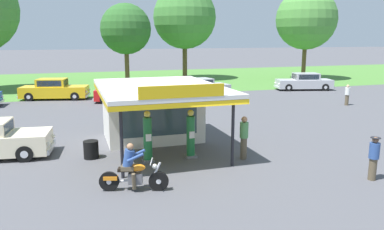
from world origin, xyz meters
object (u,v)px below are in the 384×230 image
at_px(parked_car_back_row_centre_left, 54,90).
at_px(bystander_standing_back_lot, 347,95).
at_px(parked_car_back_row_centre, 126,92).
at_px(spare_tire_stack, 91,150).
at_px(gas_pump_nearside, 148,139).
at_px(parked_car_back_row_far_left, 201,88).
at_px(motorcycle_with_rider, 132,171).
at_px(gas_pump_offside, 191,136).
at_px(parked_car_back_row_left, 304,82).
at_px(bystander_strolling_foreground, 374,157).
at_px(bystander_chatting_near_pumps, 244,137).

xyz_separation_m(parked_car_back_row_centre_left, bystander_standing_back_lot, (20.21, -9.40, 0.04)).
distance_m(parked_car_back_row_centre, spare_tire_stack, 13.81).
height_order(gas_pump_nearside, parked_car_back_row_far_left, gas_pump_nearside).
relative_size(gas_pump_nearside, parked_car_back_row_centre_left, 0.37).
xyz_separation_m(motorcycle_with_rider, bystander_standing_back_lot, (17.20, 10.77, 0.13)).
bearing_deg(gas_pump_offside, parked_car_back_row_left, 44.70).
xyz_separation_m(gas_pump_nearside, bystander_strolling_foreground, (6.95, -4.28, -0.13)).
bearing_deg(spare_tire_stack, gas_pump_offside, -16.27).
bearing_deg(bystander_chatting_near_pumps, parked_car_back_row_centre_left, 112.99).
xyz_separation_m(motorcycle_with_rider, parked_car_back_row_centre_left, (-3.01, 20.17, 0.09)).
relative_size(bystander_standing_back_lot, bystander_chatting_near_pumps, 0.86).
distance_m(bystander_chatting_near_pumps, spare_tire_stack, 6.20).
distance_m(parked_car_back_row_far_left, bystander_chatting_near_pumps, 16.26).
bearing_deg(parked_car_back_row_centre_left, gas_pump_nearside, -76.96).
distance_m(parked_car_back_row_centre, parked_car_back_row_far_left, 6.20).
relative_size(parked_car_back_row_left, spare_tire_stack, 7.62).
xyz_separation_m(gas_pump_nearside, parked_car_back_row_centre, (1.23, 14.53, -0.24)).
bearing_deg(bystander_strolling_foreground, parked_car_back_row_left, 61.50).
distance_m(bystander_standing_back_lot, spare_tire_stack, 19.56).
bearing_deg(bystander_strolling_foreground, spare_tire_stack, 149.17).
relative_size(gas_pump_offside, spare_tire_stack, 2.76).
bearing_deg(bystander_chatting_near_pumps, bystander_standing_back_lot, 35.62).
distance_m(gas_pump_nearside, parked_car_back_row_centre_left, 17.93).
distance_m(parked_car_back_row_left, bystander_chatting_near_pumps, 22.15).
bearing_deg(gas_pump_nearside, bystander_strolling_foreground, -31.62).
xyz_separation_m(bystander_standing_back_lot, bystander_strolling_foreground, (-9.21, -12.34, 0.03)).
bearing_deg(gas_pump_nearside, parked_car_back_row_left, 41.75).
bearing_deg(bystander_strolling_foreground, parked_car_back_row_far_left, 88.62).
distance_m(parked_car_back_row_left, parked_car_back_row_centre, 16.85).
distance_m(bystander_standing_back_lot, bystander_strolling_foreground, 15.40).
bearing_deg(gas_pump_nearside, bystander_standing_back_lot, 26.50).
bearing_deg(parked_car_back_row_left, parked_car_back_row_far_left, -174.09).
bearing_deg(bystander_chatting_near_pumps, parked_car_back_row_centre, 99.21).
xyz_separation_m(bystander_standing_back_lot, bystander_chatting_near_pumps, (-12.44, -8.91, 0.15)).
relative_size(gas_pump_offside, parked_car_back_row_far_left, 0.40).
bearing_deg(motorcycle_with_rider, parked_car_back_row_far_left, 64.45).
bearing_deg(gas_pump_nearside, bystander_chatting_near_pumps, -12.90).
distance_m(parked_car_back_row_centre_left, bystander_strolling_foreground, 24.37).
xyz_separation_m(gas_pump_nearside, parked_car_back_row_far_left, (7.42, 14.98, -0.24)).
bearing_deg(bystander_standing_back_lot, bystander_chatting_near_pumps, -144.38).
bearing_deg(parked_car_back_row_left, parked_car_back_row_centre_left, 176.40).
xyz_separation_m(parked_car_back_row_far_left, bystander_strolling_foreground, (-0.46, -19.26, 0.11)).
relative_size(motorcycle_with_rider, bystander_strolling_foreground, 1.40).
bearing_deg(bystander_chatting_near_pumps, parked_car_back_row_left, 49.84).
height_order(motorcycle_with_rider, spare_tire_stack, motorcycle_with_rider).
height_order(bystander_standing_back_lot, bystander_chatting_near_pumps, bystander_chatting_near_pumps).
xyz_separation_m(gas_pump_nearside, parked_car_back_row_left, (18.01, 16.08, -0.22)).
height_order(parked_car_back_row_far_left, spare_tire_stack, parked_car_back_row_far_left).
bearing_deg(parked_car_back_row_centre, gas_pump_nearside, -94.84).
distance_m(gas_pump_nearside, bystander_standing_back_lot, 18.06).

